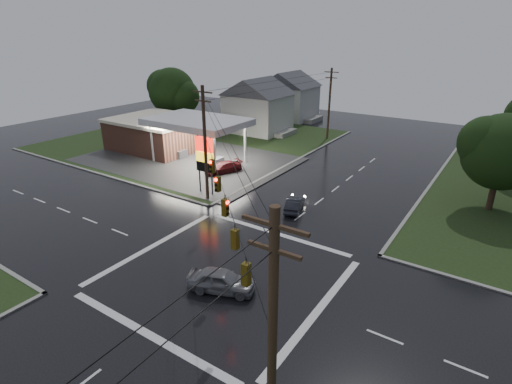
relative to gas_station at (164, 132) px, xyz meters
The scene contains 15 objects.
ground 32.46m from the gas_station, 37.50° to the right, with size 120.00×120.00×0.00m, color black.
grass_nw 6.79m from the gas_station, 92.95° to the left, with size 36.00×36.00×0.08m, color black.
gas_station is the anchor object (origin of this frame).
pylon_sign 17.81m from the gas_station, 31.22° to the right, with size 2.00×0.35×6.00m.
utility_pole_nw 19.38m from the gas_station, 32.23° to the right, with size 2.20×0.32×11.00m.
utility_pole_se 45.83m from the gas_station, 39.70° to the right, with size 2.20×0.32×11.00m.
utility_pole_n 24.60m from the gas_station, 48.53° to the left, with size 2.20×0.32×10.50m.
traffic_signals 32.63m from the gas_station, 37.50° to the right, with size 26.87×26.87×1.47m.
house_near 17.07m from the gas_station, 73.83° to the left, with size 11.05×8.48×8.60m.
house_far 28.61m from the gas_station, 82.50° to the left, with size 11.05×8.48×8.60m.
tree_nw_behind 13.63m from the gas_station, 128.42° to the left, with size 8.93×7.60×10.00m.
tree_ne_near 40.00m from the gas_station, ahead, with size 7.99×6.80×8.98m.
car_north 25.90m from the gas_station, 17.59° to the right, with size 1.33×3.80×1.25m, color black.
car_crossing 34.17m from the gas_station, 38.62° to the right, with size 1.76×4.38×1.49m, color slate.
car_pump 13.21m from the gas_station, 14.24° to the right, with size 1.85×4.54×1.32m, color #531315.
Camera 1 is at (14.64, -18.20, 15.52)m, focal length 28.00 mm.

